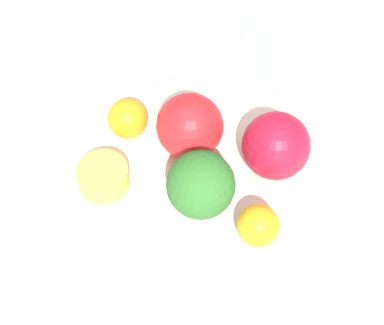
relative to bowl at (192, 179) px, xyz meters
The scene contains 10 objects.
ground_plane 0.04m from the bowl, ahead, with size 6.00×6.00×0.00m, color gray.
table_surface 0.03m from the bowl, ahead, with size 1.20×1.20×0.02m.
bowl is the anchor object (origin of this frame).
broccoli 0.07m from the bowl, 157.70° to the left, with size 0.06×0.06×0.07m.
apple_red 0.06m from the bowl, 27.49° to the right, with size 0.06×0.06×0.06m.
apple_green 0.09m from the bowl, 119.18° to the right, with size 0.06×0.06×0.06m.
orange_front 0.10m from the bowl, behind, with size 0.04×0.04×0.04m.
orange_back 0.09m from the bowl, 22.30° to the left, with size 0.04×0.04×0.04m.
small_cup 0.09m from the bowl, 70.03° to the left, with size 0.05×0.05×0.02m.
napkin 0.24m from the bowl, 69.21° to the right, with size 0.16×0.17×0.01m.
Camera 1 is at (-0.29, 0.18, 0.56)m, focal length 60.00 mm.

